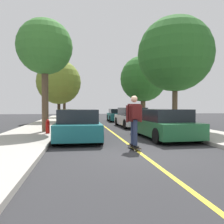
{
  "coord_description": "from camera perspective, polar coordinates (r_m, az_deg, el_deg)",
  "views": [
    {
      "loc": [
        -1.95,
        -7.15,
        1.47
      ],
      "look_at": [
        -0.01,
        5.71,
        1.17
      ],
      "focal_mm": 36.21,
      "sensor_mm": 36.0,
      "label": 1
    }
  ],
  "objects": [
    {
      "name": "parked_car_left_nearest",
      "position": [
        10.1,
        -8.57,
        -3.21
      ],
      "size": [
        1.96,
        4.07,
        1.35
      ],
      "color": "#196066",
      "rests_on": "ground"
    },
    {
      "name": "parked_car_right_far",
      "position": [
        22.8,
        1.31,
        -0.81
      ],
      "size": [
        1.93,
        4.14,
        1.26
      ],
      "color": "#196066",
      "rests_on": "ground"
    },
    {
      "name": "street_tree_left_far",
      "position": [
        29.86,
        -11.96,
        5.49
      ],
      "size": [
        3.15,
        3.15,
        5.11
      ],
      "color": "#3D2D1E",
      "rests_on": "sidewalk_left"
    },
    {
      "name": "parked_car_left_near",
      "position": [
        15.82,
        -8.56,
        -1.68
      ],
      "size": [
        1.98,
        4.29,
        1.3
      ],
      "color": "maroon",
      "rests_on": "ground"
    },
    {
      "name": "street_tree_right_nearest",
      "position": [
        14.18,
        15.65,
        13.86
      ],
      "size": [
        4.38,
        4.38,
        6.62
      ],
      "color": "brown",
      "rests_on": "sidewalk_right"
    },
    {
      "name": "skateboarder",
      "position": [
        7.76,
        5.68,
        -1.42
      ],
      "size": [
        0.59,
        0.71,
        1.75
      ],
      "color": "black",
      "rests_on": "skateboard"
    },
    {
      "name": "center_line",
      "position": [
        11.42,
        1.35,
        -6.06
      ],
      "size": [
        0.12,
        39.2,
        0.01
      ],
      "primitive_type": "cube",
      "color": "gold",
      "rests_on": "ground"
    },
    {
      "name": "street_tree_left_near",
      "position": [
        21.56,
        -13.3,
        7.32
      ],
      "size": [
        4.05,
        4.05,
        5.63
      ],
      "color": "#3D2D1E",
      "rests_on": "sidewalk_left"
    },
    {
      "name": "street_tree_left_nearest",
      "position": [
        13.1,
        -16.62,
        15.33
      ],
      "size": [
        2.96,
        2.96,
        6.04
      ],
      "color": "brown",
      "rests_on": "sidewalk_left"
    },
    {
      "name": "street_tree_right_near",
      "position": [
        20.19,
        7.86,
        8.27
      ],
      "size": [
        4.01,
        4.01,
        5.8
      ],
      "color": "brown",
      "rests_on": "sidewalk_right"
    },
    {
      "name": "skateboard",
      "position": [
        7.91,
        5.58,
        -8.76
      ],
      "size": [
        0.29,
        0.86,
        0.1
      ],
      "color": "black",
      "rests_on": "ground"
    },
    {
      "name": "ground",
      "position": [
        7.56,
        6.65,
        -9.9
      ],
      "size": [
        80.0,
        80.0,
        0.0
      ],
      "primitive_type": "plane",
      "color": "#2D2D30"
    },
    {
      "name": "parked_car_right_nearest",
      "position": [
        10.76,
        12.74,
        -2.96
      ],
      "size": [
        2.11,
        4.43,
        1.36
      ],
      "color": "#1E5B33",
      "rests_on": "ground"
    },
    {
      "name": "fire_hydrant",
      "position": [
        11.72,
        -15.93,
        -3.55
      ],
      "size": [
        0.2,
        0.2,
        0.7
      ],
      "color": "#B2140F",
      "rests_on": "sidewalk_left"
    },
    {
      "name": "parked_car_right_near",
      "position": [
        16.57,
        5.08,
        -1.39
      ],
      "size": [
        2.0,
        4.32,
        1.41
      ],
      "color": "white",
      "rests_on": "ground"
    }
  ]
}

